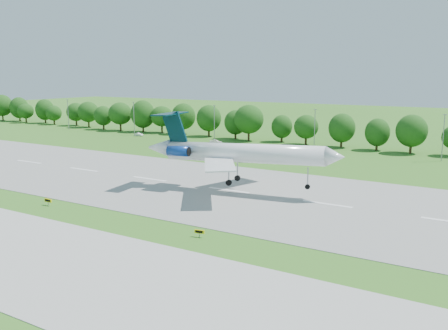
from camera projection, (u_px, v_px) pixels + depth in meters
The scene contains 9 objects.
ground at pixel (56, 205), 86.42m from camera, with size 600.00×600.00×0.00m, color #2F661B.
runway at pixel (149, 179), 107.34m from camera, with size 400.00×45.00×0.08m, color gray.
tree_line at pixel (283, 124), 162.30m from camera, with size 288.40×8.40×10.40m.
light_poles at pixel (262, 126), 155.19m from camera, with size 175.90×0.25×12.19m.
airliner at pixel (234, 152), 94.68m from camera, with size 39.45×28.48×13.46m.
taxi_sign_centre at pixel (48, 201), 85.89m from camera, with size 1.68×0.24×1.18m.
taxi_sign_right at pixel (199, 232), 69.27m from camera, with size 1.50×0.46×1.05m.
service_vehicle_a at pixel (139, 134), 181.33m from camera, with size 1.19×3.42×1.13m, color silver.
service_vehicle_b at pixel (216, 142), 161.43m from camera, with size 1.63×4.04×1.38m, color white.
Camera 1 is at (68.83, -55.92, 22.47)m, focal length 40.00 mm.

